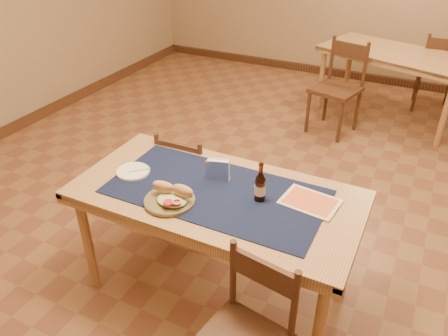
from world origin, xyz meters
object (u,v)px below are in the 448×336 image
at_px(chair_main_far, 190,180).
at_px(back_table, 397,60).
at_px(napkin_holder, 218,170).
at_px(main_table, 216,204).
at_px(beer_bottle, 260,187).
at_px(sandwich_plate, 171,198).

bearing_deg(chair_main_far, back_table, 69.73).
xyz_separation_m(back_table, napkin_holder, (-0.60, -3.06, 0.15)).
bearing_deg(napkin_holder, chair_main_far, 139.33).
bearing_deg(back_table, main_table, -99.84).
relative_size(main_table, beer_bottle, 7.10).
bearing_deg(beer_bottle, sandwich_plate, -150.88).
distance_m(back_table, beer_bottle, 3.17).
bearing_deg(sandwich_plate, back_table, 77.99).
relative_size(chair_main_far, sandwich_plate, 2.98).
relative_size(sandwich_plate, beer_bottle, 1.22).
height_order(main_table, back_table, same).
bearing_deg(beer_bottle, chair_main_far, 148.26).
distance_m(sandwich_plate, napkin_holder, 0.34).
height_order(main_table, sandwich_plate, sandwich_plate).
height_order(main_table, napkin_holder, napkin_holder).
height_order(chair_main_far, napkin_holder, napkin_holder).
height_order(chair_main_far, beer_bottle, beer_bottle).
bearing_deg(main_table, beer_bottle, 7.38).
distance_m(back_table, sandwich_plate, 3.46).
height_order(main_table, beer_bottle, beer_bottle).
distance_m(sandwich_plate, beer_bottle, 0.48).
relative_size(back_table, beer_bottle, 7.66).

